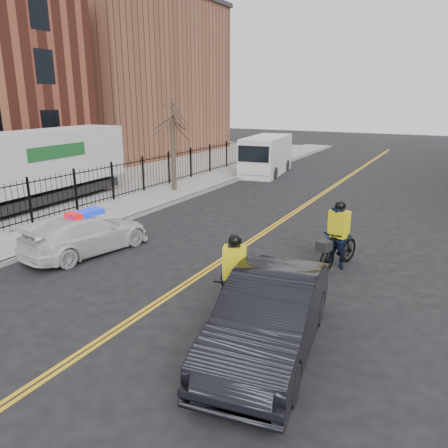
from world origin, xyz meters
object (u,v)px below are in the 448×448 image
object	(u,v)px
dark_sedan	(270,315)
cyclist_near	(234,288)
cargo_van	(266,156)
semi_trailer	(26,166)
cyclist_far	(337,242)
police_cruiser	(87,234)

from	to	relation	value
dark_sedan	cyclist_near	xyz separation A→B (m)	(-1.39, 1.11, -0.12)
cargo_van	semi_trailer	distance (m)	15.95
cargo_van	dark_sedan	bearing A→B (deg)	-74.29
cargo_van	semi_trailer	world-z (taller)	semi_trailer
cyclist_far	dark_sedan	bearing A→B (deg)	-73.41
dark_sedan	cyclist_near	bearing A→B (deg)	133.02
cyclist_near	cyclist_far	distance (m)	4.61
cargo_van	cyclist_far	xyz separation A→B (m)	(8.97, -15.29, -0.41)
dark_sedan	cargo_van	bearing A→B (deg)	105.00
police_cruiser	cargo_van	world-z (taller)	cargo_van
police_cruiser	cargo_van	bearing A→B (deg)	-77.50
police_cruiser	dark_sedan	size ratio (longest dim) A/B	0.94
cyclist_near	cyclist_far	size ratio (longest dim) A/B	1.01
cargo_van	cyclist_near	xyz separation A→B (m)	(7.55, -19.68, -0.54)
dark_sedan	semi_trailer	xyz separation A→B (m)	(-15.14, 6.11, 1.24)
dark_sedan	semi_trailer	size ratio (longest dim) A/B	0.43
semi_trailer	cyclist_near	distance (m)	14.70
cyclist_near	cyclist_far	world-z (taller)	cyclist_far
cargo_van	semi_trailer	bearing A→B (deg)	-120.48
semi_trailer	cyclist_near	bearing A→B (deg)	-23.22
semi_trailer	cyclist_far	bearing A→B (deg)	-5.56
dark_sedan	cyclist_far	xyz separation A→B (m)	(0.03, 5.50, 0.01)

